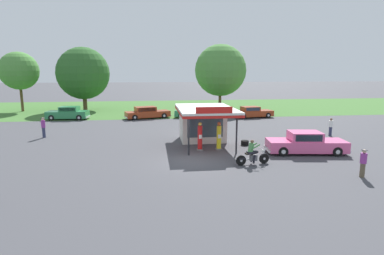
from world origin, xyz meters
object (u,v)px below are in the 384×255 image
object	(u,v)px
bystander_strolling_foreground	(43,127)
spare_tire_stack	(245,143)
featured_classic_sedan	(306,144)
motorcycle_with_rider	(252,154)
gas_pump_offside	(219,137)
parked_car_second_row_spare	(252,112)
parked_car_back_row_left	(68,113)
bystander_standing_back_lot	(363,163)
bystander_admiring_sedan	(331,127)
gas_pump_nearside	(200,137)
parked_car_back_row_far_left	(147,113)
parked_car_back_row_centre_right	(197,112)

from	to	relation	value
bystander_strolling_foreground	spare_tire_stack	xyz separation A→B (m)	(16.59, -4.95, -0.77)
featured_classic_sedan	motorcycle_with_rider	bearing A→B (deg)	-154.93
gas_pump_offside	featured_classic_sedan	distance (m)	6.13
parked_car_second_row_spare	parked_car_back_row_left	distance (m)	22.58
bystander_standing_back_lot	spare_tire_stack	world-z (taller)	bystander_standing_back_lot
bystander_strolling_foreground	bystander_admiring_sedan	distance (m)	25.38
parked_car_second_row_spare	bystander_standing_back_lot	xyz separation A→B (m)	(-1.11, -22.24, 0.18)
gas_pump_nearside	bystander_strolling_foreground	bearing A→B (deg)	154.65
parked_car_back_row_far_left	bystander_standing_back_lot	distance (m)	26.12
parked_car_back_row_left	bystander_standing_back_lot	bearing A→B (deg)	-47.80
bystander_standing_back_lot	spare_tire_stack	distance (m)	9.08
parked_car_second_row_spare	spare_tire_stack	world-z (taller)	parked_car_second_row_spare
motorcycle_with_rider	spare_tire_stack	bearing A→B (deg)	77.95
gas_pump_nearside	parked_car_second_row_spare	bearing A→B (deg)	59.56
parked_car_back_row_centre_right	featured_classic_sedan	bearing A→B (deg)	-73.82
featured_classic_sedan	bystander_admiring_sedan	size ratio (longest dim) A/B	3.60
spare_tire_stack	parked_car_back_row_far_left	bearing A→B (deg)	117.22
parked_car_back_row_far_left	featured_classic_sedan	bearing A→B (deg)	-57.87
gas_pump_nearside	featured_classic_sedan	xyz separation A→B (m)	(7.28, -1.75, -0.26)
gas_pump_nearside	featured_classic_sedan	size ratio (longest dim) A/B	0.36
featured_classic_sedan	parked_car_back_row_far_left	xyz separation A→B (m)	(-11.34, 18.05, -0.02)
gas_pump_offside	parked_car_back_row_centre_right	bearing A→B (deg)	87.56
parked_car_back_row_far_left	bystander_admiring_sedan	bearing A→B (deg)	-37.52
gas_pump_offside	parked_car_second_row_spare	distance (m)	17.12
parked_car_back_row_centre_right	bystander_admiring_sedan	bearing A→B (deg)	-50.38
parked_car_back_row_far_left	bystander_standing_back_lot	xyz separation A→B (m)	(11.96, -23.21, 0.15)
parked_car_back_row_left	bystander_admiring_sedan	size ratio (longest dim) A/B	3.16
featured_classic_sedan	bystander_admiring_sedan	bearing A→B (deg)	46.41
bystander_admiring_sedan	bystander_standing_back_lot	world-z (taller)	bystander_admiring_sedan
parked_car_back_row_left	bystander_admiring_sedan	world-z (taller)	bystander_admiring_sedan
spare_tire_stack	parked_car_second_row_spare	bearing A→B (deg)	69.64
parked_car_back_row_far_left	parked_car_back_row_centre_right	bearing A→B (deg)	-1.70
motorcycle_with_rider	parked_car_back_row_centre_right	bearing A→B (deg)	91.64
parked_car_back_row_far_left	parked_car_second_row_spare	bearing A→B (deg)	-4.25
parked_car_back_row_centre_right	spare_tire_stack	distance (m)	15.09
parked_car_second_row_spare	bystander_admiring_sedan	world-z (taller)	bystander_admiring_sedan
gas_pump_offside	bystander_standing_back_lot	distance (m)	9.48
parked_car_back_row_left	bystander_standing_back_lot	size ratio (longest dim) A/B	3.25
gas_pump_nearside	bystander_strolling_foreground	world-z (taller)	gas_pump_nearside
gas_pump_offside	spare_tire_stack	distance (m)	2.71
motorcycle_with_rider	parked_car_back_row_centre_right	world-z (taller)	motorcycle_with_rider
parked_car_second_row_spare	parked_car_back_row_left	xyz separation A→B (m)	(-22.53, 1.39, 0.07)
featured_classic_sedan	bystander_standing_back_lot	size ratio (longest dim) A/B	3.71
gas_pump_nearside	parked_car_second_row_spare	world-z (taller)	gas_pump_nearside
motorcycle_with_rider	bystander_strolling_foreground	size ratio (longest dim) A/B	1.25
gas_pump_nearside	parked_car_back_row_left	distance (m)	21.51
gas_pump_offside	featured_classic_sedan	size ratio (longest dim) A/B	0.36
motorcycle_with_rider	spare_tire_stack	world-z (taller)	motorcycle_with_rider
gas_pump_nearside	bystander_admiring_sedan	world-z (taller)	gas_pump_nearside
parked_car_second_row_spare	featured_classic_sedan	bearing A→B (deg)	-95.79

